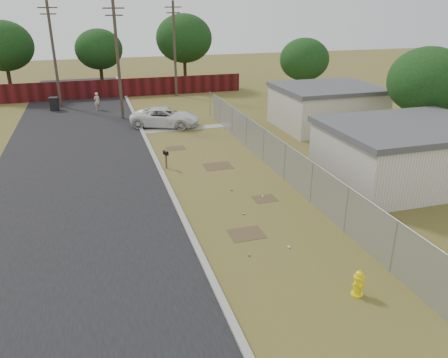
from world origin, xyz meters
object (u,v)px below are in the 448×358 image
object	(u,v)px
mailbox	(166,154)
pickup_truck	(165,117)
fire_hydrant	(358,284)
trash_bin	(54,104)
pedestrian	(97,101)

from	to	relation	value
mailbox	pickup_truck	bearing A→B (deg)	80.60
mailbox	fire_hydrant	bearing A→B (deg)	-73.85
fire_hydrant	trash_bin	xyz separation A→B (m)	(-10.74, 30.56, 0.15)
fire_hydrant	trash_bin	distance (m)	32.39
mailbox	trash_bin	distance (m)	18.55
mailbox	pedestrian	xyz separation A→B (m)	(-3.26, 16.26, -0.06)
pickup_truck	pedestrian	xyz separation A→B (m)	(-4.77, 7.18, 0.06)
mailbox	pedestrian	size ratio (longest dim) A/B	0.68
fire_hydrant	mailbox	xyz separation A→B (m)	(-3.86, 13.34, 0.39)
fire_hydrant	pedestrian	bearing A→B (deg)	103.54
trash_bin	fire_hydrant	bearing A→B (deg)	-70.64
pickup_truck	pedestrian	distance (m)	8.62
pickup_truck	pedestrian	bearing A→B (deg)	57.15
fire_hydrant	mailbox	world-z (taller)	mailbox
fire_hydrant	pedestrian	xyz separation A→B (m)	(-7.13, 29.59, 0.33)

